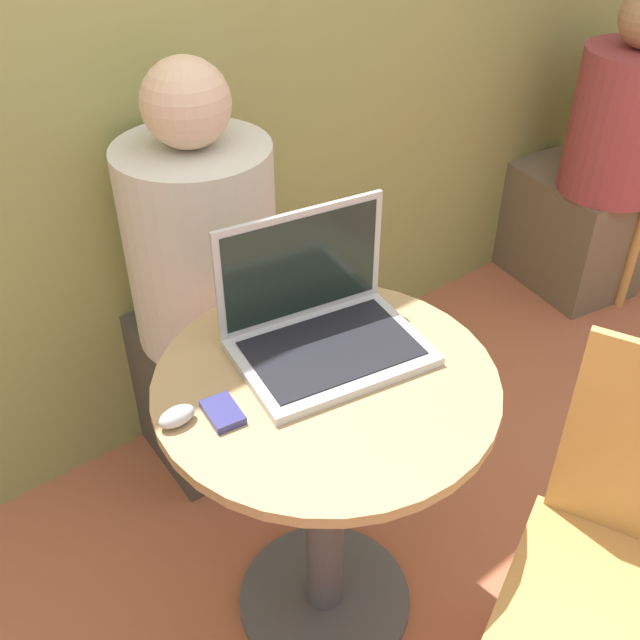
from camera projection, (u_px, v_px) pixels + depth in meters
name	position (u px, v px, depth m)	size (l,w,h in m)	color
ground_plane	(325.00, 599.00, 1.89)	(12.00, 12.00, 0.00)	#B26042
round_table	(325.00, 462.00, 1.59)	(0.68, 0.68, 0.74)	#4C4C51
laptop	(321.00, 323.00, 1.50)	(0.41, 0.33, 0.27)	#B7B7BC
cell_phone	(223.00, 412.00, 1.36)	(0.07, 0.09, 0.02)	navy
computer_mouse	(177.00, 416.00, 1.34)	(0.07, 0.04, 0.04)	#B2B2B7
chair_empty	(626.00, 574.00, 1.42)	(0.53, 0.53, 0.91)	tan
person_seated	(198.00, 309.00, 2.06)	(0.39, 0.60, 1.20)	#4C4742
chair_background	(631.00, 164.00, 2.90)	(0.46, 0.46, 0.88)	tan
person_background	(595.00, 177.00, 2.76)	(0.43, 0.58, 1.15)	brown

